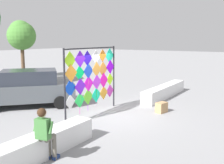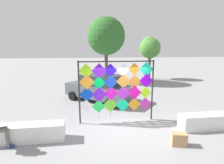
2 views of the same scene
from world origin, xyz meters
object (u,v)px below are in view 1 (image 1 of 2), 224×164
parked_car (27,88)px  tree_palm_like (22,35)px  cardboard_box_large (161,107)px  seated_vendor (45,131)px  kite_display_rack (92,75)px

parked_car → tree_palm_like: 10.09m
cardboard_box_large → parked_car: bearing=111.5°
seated_vendor → cardboard_box_large: bearing=-6.1°
seated_vendor → parked_car: bearing=53.8°
seated_vendor → parked_car: parked_car is taller
kite_display_rack → tree_palm_like: 12.53m
kite_display_rack → seated_vendor: (-4.28, -1.71, -0.79)m
seated_vendor → tree_palm_like: tree_palm_like is taller
seated_vendor → parked_car: 6.39m
kite_display_rack → tree_palm_like: (5.56, 11.08, 1.79)m
kite_display_rack → seated_vendor: kite_display_rack is taller
kite_display_rack → cardboard_box_large: size_ratio=6.69×
kite_display_rack → seated_vendor: size_ratio=2.30×
seated_vendor → tree_palm_like: (9.84, 12.79, 2.58)m
parked_car → cardboard_box_large: size_ratio=8.82×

